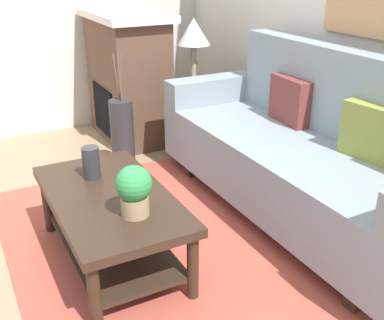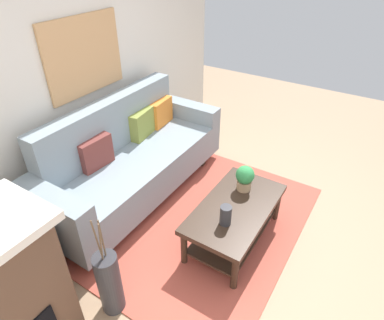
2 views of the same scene
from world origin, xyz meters
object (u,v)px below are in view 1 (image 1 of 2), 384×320
(coffee_table, at_px, (111,213))
(side_table, at_px, (193,115))
(table_lamp, at_px, (194,35))
(floor_vase, at_px, (123,136))
(throw_pillow_olive, at_px, (372,132))
(fireplace, at_px, (128,77))
(throw_pillow_maroon, at_px, (291,100))
(couch, at_px, (308,154))
(tabletop_vase, at_px, (91,163))
(potted_plant_tabletop, at_px, (134,189))

(coffee_table, relative_size, side_table, 1.96)
(table_lamp, height_order, floor_vase, table_lamp)
(side_table, relative_size, table_lamp, 0.98)
(throw_pillow_olive, bearing_deg, fireplace, -164.64)
(side_table, bearing_deg, throw_pillow_maroon, 9.65)
(coffee_table, bearing_deg, table_lamp, 138.04)
(throw_pillow_maroon, height_order, table_lamp, table_lamp)
(side_table, xyz_separation_m, table_lamp, (0.00, 0.00, 0.71))
(fireplace, height_order, floor_vase, fireplace)
(throw_pillow_olive, xyz_separation_m, coffee_table, (-0.44, -1.44, -0.37))
(throw_pillow_maroon, xyz_separation_m, fireplace, (-1.55, -0.63, -0.09))
(floor_vase, bearing_deg, side_table, 107.03)
(side_table, relative_size, fireplace, 0.48)
(couch, xyz_separation_m, fireplace, (-1.91, -0.50, 0.16))
(table_lamp, bearing_deg, couch, 2.40)
(coffee_table, height_order, tabletop_vase, tabletop_vase)
(fireplace, bearing_deg, couch, 14.67)
(couch, bearing_deg, table_lamp, -177.60)
(throw_pillow_olive, distance_m, potted_plant_tabletop, 1.40)
(tabletop_vase, xyz_separation_m, potted_plant_tabletop, (0.51, 0.06, 0.05))
(coffee_table, bearing_deg, tabletop_vase, -175.89)
(potted_plant_tabletop, relative_size, floor_vase, 0.45)
(fireplace, bearing_deg, throw_pillow_olive, 15.36)
(fireplace, bearing_deg, potted_plant_tabletop, -19.92)
(table_lamp, bearing_deg, potted_plant_tabletop, -35.97)
(potted_plant_tabletop, xyz_separation_m, fireplace, (-2.11, 0.76, 0.02))
(coffee_table, relative_size, potted_plant_tabletop, 4.20)
(coffee_table, xyz_separation_m, tabletop_vase, (-0.25, -0.02, 0.21))
(coffee_table, height_order, table_lamp, table_lamp)
(coffee_table, distance_m, tabletop_vase, 0.32)
(coffee_table, bearing_deg, floor_vase, 157.07)
(table_lamp, distance_m, fireplace, 0.75)
(side_table, xyz_separation_m, fireplace, (-0.45, -0.44, 0.31))
(throw_pillow_maroon, distance_m, fireplace, 1.67)
(throw_pillow_maroon, xyz_separation_m, table_lamp, (-1.10, -0.19, 0.31))
(couch, height_order, throw_pillow_maroon, couch)
(couch, relative_size, floor_vase, 3.96)
(potted_plant_tabletop, bearing_deg, floor_vase, 162.73)
(tabletop_vase, height_order, table_lamp, table_lamp)
(couch, bearing_deg, side_table, -177.60)
(side_table, bearing_deg, tabletop_vase, -47.94)
(throw_pillow_maroon, height_order, tabletop_vase, throw_pillow_maroon)
(couch, bearing_deg, throw_pillow_olive, 18.91)
(throw_pillow_maroon, height_order, fireplace, fireplace)
(table_lamp, height_order, fireplace, fireplace)
(throw_pillow_olive, bearing_deg, potted_plant_tabletop, -96.88)
(tabletop_vase, height_order, potted_plant_tabletop, potted_plant_tabletop)
(couch, height_order, floor_vase, couch)
(potted_plant_tabletop, bearing_deg, throw_pillow_olive, 83.12)
(tabletop_vase, bearing_deg, throw_pillow_olive, 64.86)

